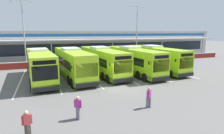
# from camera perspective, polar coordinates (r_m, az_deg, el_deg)

# --- Properties ---
(ground_plane) EXTENTS (200.00, 200.00, 0.00)m
(ground_plane) POSITION_cam_1_polar(r_m,az_deg,el_deg) (20.39, 2.79, -5.90)
(ground_plane) COLOR #605E5B
(terminal_building) EXTENTS (70.00, 13.00, 6.00)m
(terminal_building) POSITION_cam_1_polar(r_m,az_deg,el_deg) (45.62, -10.61, 6.96)
(terminal_building) COLOR #B7B7B2
(terminal_building) RESTS_ON ground
(red_barrier_wall) EXTENTS (60.00, 0.40, 1.10)m
(red_barrier_wall) POSITION_cam_1_polar(r_m,az_deg,el_deg) (33.78, -6.87, 1.63)
(red_barrier_wall) COLOR maroon
(red_barrier_wall) RESTS_ON ground
(coach_bus_leftmost) EXTENTS (3.78, 12.32, 3.78)m
(coach_bus_leftmost) POSITION_cam_1_polar(r_m,az_deg,el_deg) (24.32, -21.13, 0.42)
(coach_bus_leftmost) COLOR #9ED11E
(coach_bus_leftmost) RESTS_ON ground
(coach_bus_left_centre) EXTENTS (3.78, 12.32, 3.78)m
(coach_bus_left_centre) POSITION_cam_1_polar(r_m,az_deg,el_deg) (24.53, -11.90, 0.99)
(coach_bus_left_centre) COLOR #9ED11E
(coach_bus_left_centre) RESTS_ON ground
(coach_bus_centre) EXTENTS (3.78, 12.32, 3.78)m
(coach_bus_centre) POSITION_cam_1_polar(r_m,az_deg,el_deg) (25.84, -2.96, 1.69)
(coach_bus_centre) COLOR #9ED11E
(coach_bus_centre) RESTS_ON ground
(coach_bus_right_centre) EXTENTS (3.78, 12.32, 3.78)m
(coach_bus_right_centre) POSITION_cam_1_polar(r_m,az_deg,el_deg) (26.64, 6.50, 1.90)
(coach_bus_right_centre) COLOR #9ED11E
(coach_bus_right_centre) RESTS_ON ground
(coach_bus_rightmost) EXTENTS (3.78, 12.32, 3.78)m
(coach_bus_rightmost) POSITION_cam_1_polar(r_m,az_deg,el_deg) (29.18, 13.13, 2.46)
(coach_bus_rightmost) COLOR #9ED11E
(coach_bus_rightmost) RESTS_ON ground
(bay_stripe_far_west) EXTENTS (0.14, 13.00, 0.01)m
(bay_stripe_far_west) POSITION_cam_1_polar(r_m,az_deg,el_deg) (24.82, -26.22, -3.98)
(bay_stripe_far_west) COLOR silver
(bay_stripe_far_west) RESTS_ON ground
(bay_stripe_west) EXTENTS (0.14, 13.00, 0.01)m
(bay_stripe_west) POSITION_cam_1_polar(r_m,az_deg,el_deg) (24.70, -16.49, -3.38)
(bay_stripe_west) COLOR silver
(bay_stripe_west) RESTS_ON ground
(bay_stripe_mid_west) EXTENTS (0.14, 13.00, 0.01)m
(bay_stripe_mid_west) POSITION_cam_1_polar(r_m,az_deg,el_deg) (25.29, -6.96, -2.69)
(bay_stripe_mid_west) COLOR silver
(bay_stripe_mid_west) RESTS_ON ground
(bay_stripe_centre) EXTENTS (0.14, 13.00, 0.01)m
(bay_stripe_centre) POSITION_cam_1_polar(r_m,az_deg,el_deg) (26.54, 1.90, -1.98)
(bay_stripe_centre) COLOR silver
(bay_stripe_centre) RESTS_ON ground
(bay_stripe_mid_east) EXTENTS (0.14, 13.00, 0.01)m
(bay_stripe_mid_east) POSITION_cam_1_polar(r_m,az_deg,el_deg) (28.36, 9.79, -1.31)
(bay_stripe_mid_east) COLOR silver
(bay_stripe_mid_east) RESTS_ON ground
(bay_stripe_east) EXTENTS (0.14, 13.00, 0.01)m
(bay_stripe_east) POSITION_cam_1_polar(r_m,az_deg,el_deg) (30.65, 16.61, -0.71)
(bay_stripe_east) COLOR silver
(bay_stripe_east) RESTS_ON ground
(pedestrian_in_dark_coat) EXTENTS (0.49, 0.42, 1.62)m
(pedestrian_in_dark_coat) POSITION_cam_1_polar(r_m,az_deg,el_deg) (12.97, -10.35, -11.87)
(pedestrian_in_dark_coat) COLOR slate
(pedestrian_in_dark_coat) RESTS_ON ground
(pedestrian_near_bin) EXTENTS (0.51, 0.36, 1.62)m
(pedestrian_near_bin) POSITION_cam_1_polar(r_m,az_deg,el_deg) (14.86, 11.18, -8.94)
(pedestrian_near_bin) COLOR slate
(pedestrian_near_bin) RESTS_ON ground
(pedestrian_approaching_bus) EXTENTS (0.54, 0.29, 1.62)m
(pedestrian_approaching_bus) POSITION_cam_1_polar(r_m,az_deg,el_deg) (11.65, -24.51, -15.41)
(pedestrian_approaching_bus) COLOR #4C4238
(pedestrian_approaching_bus) RESTS_ON ground
(lamp_post_west) EXTENTS (3.24, 0.28, 11.00)m
(lamp_post_west) POSITION_cam_1_polar(r_m,az_deg,el_deg) (34.88, -25.40, 10.44)
(lamp_post_west) COLOR #9E9EA3
(lamp_post_west) RESTS_ON ground
(lamp_post_centre) EXTENTS (3.24, 0.28, 11.00)m
(lamp_post_centre) POSITION_cam_1_polar(r_m,az_deg,el_deg) (39.23, 7.61, 11.27)
(lamp_post_centre) COLOR #9E9EA3
(lamp_post_centre) RESTS_ON ground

